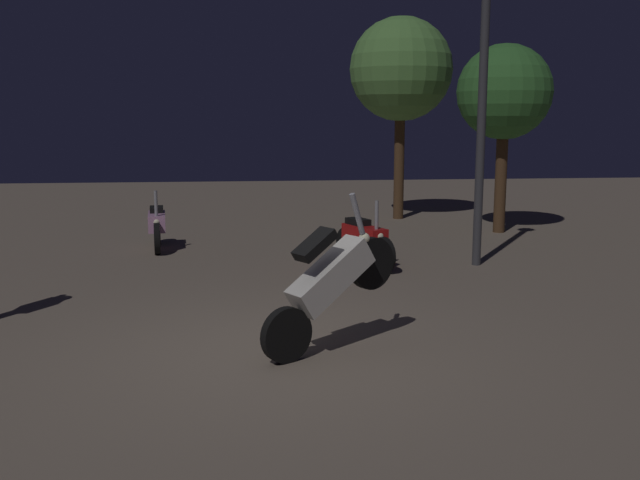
{
  "coord_description": "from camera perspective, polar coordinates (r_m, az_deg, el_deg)",
  "views": [
    {
      "loc": [
        -0.29,
        -7.05,
        2.4
      ],
      "look_at": [
        0.57,
        0.98,
        1.0
      ],
      "focal_mm": 39.99,
      "sensor_mm": 36.0,
      "label": 1
    }
  ],
  "objects": [
    {
      "name": "ground_plane",
      "position": [
        7.45,
        -3.63,
        -8.97
      ],
      "size": [
        40.0,
        40.0,
        0.0
      ],
      "primitive_type": "plane",
      "color": "#756656"
    },
    {
      "name": "motorcycle_white_foreground",
      "position": [
        7.27,
        0.82,
        -3.32
      ],
      "size": [
        1.47,
        0.95,
        1.63
      ],
      "rotation": [
        0.0,
        0.0,
        0.55
      ],
      "color": "black",
      "rests_on": "ground_plane"
    },
    {
      "name": "motorcycle_red_parked_left",
      "position": [
        11.55,
        3.56,
        0.03
      ],
      "size": [
        0.73,
        1.57,
        1.11
      ],
      "rotation": [
        0.0,
        0.0,
        5.11
      ],
      "color": "black",
      "rests_on": "ground_plane"
    },
    {
      "name": "motorcycle_pink_parked_right",
      "position": [
        13.4,
        -12.91,
        1.16
      ],
      "size": [
        0.4,
        1.66,
        1.11
      ],
      "rotation": [
        0.0,
        0.0,
        4.82
      ],
      "color": "black",
      "rests_on": "ground_plane"
    },
    {
      "name": "streetlamp_near",
      "position": [
        11.78,
        12.96,
        13.51
      ],
      "size": [
        0.36,
        0.36,
        5.05
      ],
      "color": "#38383D",
      "rests_on": "ground_plane"
    },
    {
      "name": "tree_left_bg",
      "position": [
        15.32,
        14.55,
        11.29
      ],
      "size": [
        1.94,
        1.94,
        3.87
      ],
      "color": "#4C331E",
      "rests_on": "ground_plane"
    },
    {
      "name": "tree_center_bg",
      "position": [
        17.03,
        6.49,
        13.35
      ],
      "size": [
        2.39,
        2.39,
        4.68
      ],
      "color": "#4C331E",
      "rests_on": "ground_plane"
    }
  ]
}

